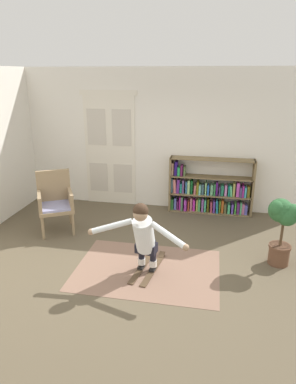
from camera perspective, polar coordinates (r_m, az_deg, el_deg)
The scene contains 9 objects.
ground_plane at distance 5.33m, azimuth -1.83°, elevation -12.20°, with size 7.20×7.20×0.00m, color brown.
back_wall at distance 7.23m, azimuth 2.62°, elevation 8.60°, with size 6.00×0.10×2.90m, color silver.
double_door at distance 7.47m, azimuth -6.34°, elevation 7.13°, with size 1.22×0.05×2.45m.
rug at distance 5.24m, azimuth -0.12°, elevation -12.72°, with size 2.12×1.53×0.01m, color #826150.
bookshelf at distance 7.21m, azimuth 9.92°, elevation 0.09°, with size 1.71×0.30×1.15m.
wicker_chair at distance 6.46m, azimuth -15.16°, elevation -1.34°, with size 0.81×0.81×1.10m.
potted_plant at distance 5.44m, azimuth 21.48°, elevation -4.72°, with size 0.47×0.38×1.05m.
skis_pair at distance 5.26m, azimuth 0.00°, elevation -12.38°, with size 0.41×0.97×0.07m.
person_skier at distance 4.80m, azimuth -0.75°, elevation -6.98°, with size 1.42×0.69×1.08m.
Camera 1 is at (1.03, -4.43, 2.77)m, focal length 32.07 mm.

